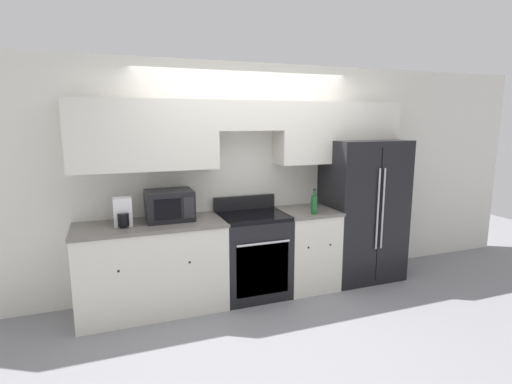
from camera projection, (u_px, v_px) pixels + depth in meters
name	position (u px, v px, depth m)	size (l,w,h in m)	color
ground_plane	(266.00, 304.00, 4.30)	(12.00, 12.00, 0.00)	gray
wall_back	(248.00, 160.00, 4.57)	(8.00, 0.39, 2.60)	silver
lower_cabinets_left	(152.00, 267.00, 4.11)	(1.50, 0.64, 0.93)	silver
lower_cabinets_right	(306.00, 248.00, 4.73)	(0.64, 0.64, 0.93)	silver
oven_range	(253.00, 254.00, 4.49)	(0.74, 0.65, 1.09)	black
refrigerator	(361.00, 210.00, 4.97)	(0.94, 0.74, 1.73)	black
microwave	(169.00, 205.00, 4.14)	(0.48, 0.38, 0.31)	black
bottle	(314.00, 204.00, 4.42)	(0.07, 0.07, 0.29)	#195928
paper_towel_holder	(123.00, 213.00, 3.91)	(0.17, 0.22, 0.28)	white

